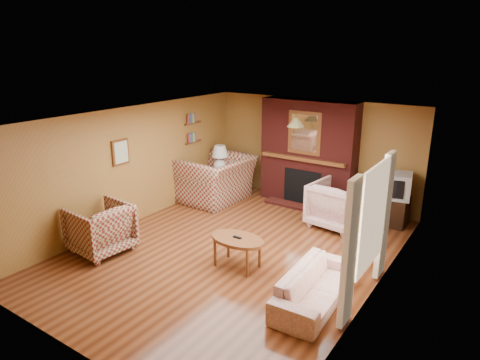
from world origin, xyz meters
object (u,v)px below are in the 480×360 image
Objects in this scene: plaid_armchair at (100,228)px; floral_armchair at (337,205)px; side_table at (220,182)px; tv_stand at (393,211)px; coffee_table at (237,241)px; crt_tv at (396,185)px; fireplace at (308,154)px; floral_sofa at (316,286)px; table_lamp at (220,157)px; plaid_loveseat at (216,179)px.

floral_armchair is (3.06, 3.42, 0.02)m from plaid_armchair.
side_table is at bearing 0.15° from floral_armchair.
tv_stand is (0.94, 0.71, -0.16)m from floral_armchair.
crt_tv reaches higher than coffee_table.
crt_tv is (1.67, 3.23, 0.39)m from coffee_table.
coffee_table is (2.33, 0.89, 0.02)m from plaid_armchair.
plaid_armchair is 3.78m from side_table.
floral_armchair is 2.63m from coffee_table.
coffee_table is (0.38, -3.42, -0.72)m from fireplace.
plaid_armchair is 1.02× the size of coffee_table.
plaid_armchair is 0.55× the size of floral_sofa.
coffee_table is 1.47× the size of crt_tv.
table_lamp is (-2.48, 2.88, 0.46)m from coffee_table.
coffee_table is 3.65m from crt_tv.
fireplace reaches higher than coffee_table.
floral_sofa is (3.85, 0.66, -0.19)m from plaid_armchair.
floral_armchair reaches higher than plaid_armchair.
plaid_armchair is 0.96× the size of floral_armchair.
plaid_loveseat reaches higher than floral_armchair.
fireplace is at bearing -32.31° from floral_armchair.
coffee_table is at bearing 80.44° from floral_armchair.
coffee_table is 3.81m from side_table.
plaid_loveseat is 2.44× the size of table_lamp.
side_table is (-2.48, 2.88, -0.19)m from coffee_table.
tv_stand is (1.67, 3.23, -0.16)m from coffee_table.
floral_sofa is 1.74× the size of floral_armchair.
fireplace is 2.22m from plaid_loveseat.
floral_armchair is (2.96, 0.13, -0.06)m from plaid_loveseat.
plaid_armchair is at bearing -114.35° from fireplace.
side_table is 4.20m from crt_tv.
side_table is at bearing 130.72° from coffee_table.
plaid_loveseat is 4.58m from floral_sofa.
floral_armchair is at bearing 143.36° from plaid_armchair.
fireplace is at bearing 120.35° from plaid_loveseat.
table_lamp is (-0.25, 0.49, 0.39)m from plaid_loveseat.
table_lamp is at bearing -175.26° from crt_tv.
crt_tv is at bearing -5.30° from fireplace.
table_lamp is at bearing -174.15° from tv_stand.
plaid_armchair is 5.76m from crt_tv.
tv_stand is (4.15, 0.35, -0.62)m from table_lamp.
coffee_table is 3.64m from tv_stand.
crt_tv is (4.15, 0.34, 0.58)m from side_table.
floral_armchair is (-0.79, 2.76, 0.20)m from floral_sofa.
fireplace is 2.35m from side_table.
plaid_loveseat is (-1.85, -1.03, -0.66)m from fireplace.
coffee_table is 1.45× the size of table_lamp.
coffee_table is 1.74× the size of side_table.
table_lamp is 4.16m from crt_tv.
fireplace is at bearing 14.29° from table_lamp.
plaid_loveseat is 0.61m from side_table.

